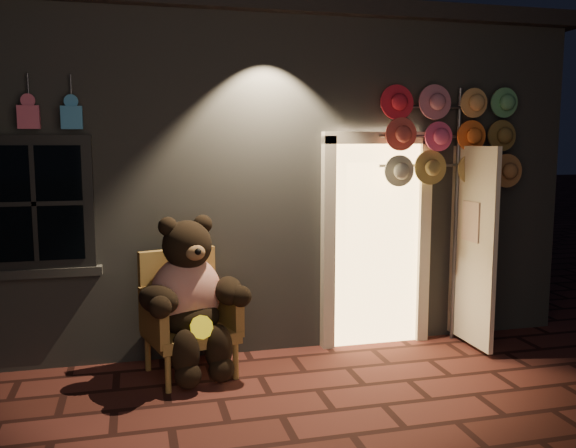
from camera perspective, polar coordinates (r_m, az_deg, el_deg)
name	(u,v)px	position (r m, az deg, el deg)	size (l,w,h in m)	color
ground	(282,416)	(4.90, -0.58, -17.55)	(60.00, 60.00, 0.00)	#592722
shop_building	(212,168)	(8.37, -7.09, 5.19)	(7.30, 5.95, 3.51)	slate
wicker_armchair	(186,313)	(5.65, -9.48, -8.20)	(0.90, 0.85, 1.11)	#A98041
teddy_bear	(190,297)	(5.47, -9.15, -6.72)	(0.99, 0.89, 1.41)	red
hat_rack	(453,139)	(6.40, 15.17, 7.70)	(1.50, 0.22, 2.65)	#59595E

